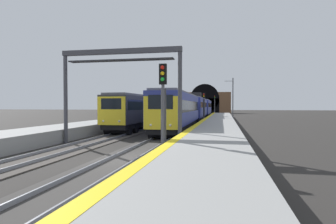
{
  "coord_description": "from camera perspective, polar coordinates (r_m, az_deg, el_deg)",
  "views": [
    {
      "loc": [
        -13.39,
        -4.91,
        2.76
      ],
      "look_at": [
        14.34,
        0.66,
        2.1
      ],
      "focal_mm": 30.35,
      "sensor_mm": 36.0,
      "label": 1
    }
  ],
  "objects": [
    {
      "name": "platform_right_edge_strip",
      "position": [
        13.74,
        0.67,
        -6.05
      ],
      "size": [
        112.0,
        0.5,
        0.01
      ],
      "primitive_type": "cube",
      "color": "yellow",
      "rests_on": "platform_right"
    },
    {
      "name": "train_main_approaching",
      "position": [
        49.64,
        5.68,
        0.84
      ],
      "size": [
        57.38,
        3.02,
        5.02
      ],
      "rotation": [
        0.0,
        0.0,
        3.15
      ],
      "color": "navy",
      "rests_on": "ground_plane"
    },
    {
      "name": "railway_signal_mid",
      "position": [
        43.09,
        7.21,
        1.31
      ],
      "size": [
        0.39,
        0.38,
        4.65
      ],
      "rotation": [
        0.0,
        0.0,
        3.14
      ],
      "color": "#38383D",
      "rests_on": "ground_plane"
    },
    {
      "name": "platform_right",
      "position": [
        13.61,
        7.78,
        -8.26
      ],
      "size": [
        112.0,
        3.89,
        0.99
      ],
      "primitive_type": "cube",
      "color": "gray",
      "rests_on": "ground_plane"
    },
    {
      "name": "tunnel_portal",
      "position": [
        104.97,
        7.41,
        1.91
      ],
      "size": [
        2.6,
        18.67,
        10.54
      ],
      "color": "brown",
      "rests_on": "ground_plane"
    },
    {
      "name": "track_adjacent_line",
      "position": [
        16.66,
        -24.0,
        -8.18
      ],
      "size": [
        160.0,
        3.0,
        0.21
      ],
      "color": "#423D38",
      "rests_on": "ground_plane"
    },
    {
      "name": "railway_signal_far",
      "position": [
        88.89,
        9.35,
        1.82
      ],
      "size": [
        0.39,
        0.38,
        5.91
      ],
      "rotation": [
        0.0,
        0.0,
        3.14
      ],
      "color": "#38383D",
      "rests_on": "ground_plane"
    },
    {
      "name": "train_adjacent_platform",
      "position": [
        43.21,
        -1.39,
        0.69
      ],
      "size": [
        38.0,
        3.13,
        4.81
      ],
      "rotation": [
        0.0,
        0.0,
        3.12
      ],
      "color": "#333338",
      "rests_on": "ground_plane"
    },
    {
      "name": "track_main_line",
      "position": [
        14.52,
        -8.75,
        -9.48
      ],
      "size": [
        160.0,
        2.96,
        0.21
      ],
      "color": "#383533",
      "rests_on": "ground_plane"
    },
    {
      "name": "overhead_signal_gantry",
      "position": [
        20.39,
        -9.56,
        7.95
      ],
      "size": [
        0.7,
        8.77,
        6.73
      ],
      "color": "#3F3F47",
      "rests_on": "ground_plane"
    },
    {
      "name": "railway_signal_near",
      "position": [
        14.54,
        -1.01,
        2.17
      ],
      "size": [
        0.39,
        0.38,
        4.89
      ],
      "rotation": [
        0.0,
        0.0,
        3.14
      ],
      "color": "#4C4C54",
      "rests_on": "ground_plane"
    },
    {
      "name": "ground_plane",
      "position": [
        14.53,
        -8.75,
        -9.64
      ],
      "size": [
        320.0,
        320.0,
        0.0
      ],
      "primitive_type": "plane",
      "color": "#282623"
    },
    {
      "name": "catenary_mast_near",
      "position": [
        56.93,
        12.87,
        2.7
      ],
      "size": [
        0.22,
        1.73,
        8.13
      ],
      "color": "#595B60",
      "rests_on": "ground_plane"
    }
  ]
}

